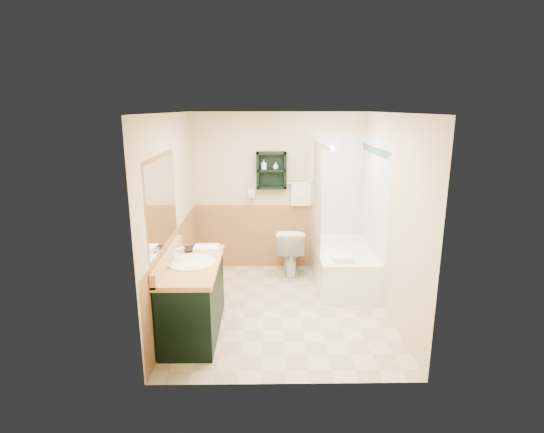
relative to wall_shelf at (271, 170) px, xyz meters
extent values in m
plane|color=beige|center=(0.10, -1.41, -1.55)|extent=(3.00, 3.00, 0.00)
cube|color=beige|center=(0.10, 0.11, -0.35)|extent=(2.60, 0.04, 2.40)
cube|color=beige|center=(-1.22, -1.41, -0.35)|extent=(0.04, 3.00, 2.40)
cube|color=beige|center=(1.42, -1.41, -0.35)|extent=(0.04, 3.00, 2.40)
cube|color=white|center=(0.10, -1.41, 0.87)|extent=(2.60, 3.00, 0.04)
cube|color=black|center=(0.00, 0.00, 0.00)|extent=(0.45, 0.15, 0.55)
cylinder|color=silver|center=(0.63, -0.66, 0.45)|extent=(0.03, 1.60, 0.03)
cube|color=black|center=(-0.89, -1.95, -1.14)|extent=(0.59, 1.29, 0.82)
cube|color=white|center=(1.03, -0.59, -1.29)|extent=(0.79, 1.50, 0.53)
imported|color=white|center=(0.28, -0.24, -1.19)|extent=(0.44, 0.75, 0.73)
cube|color=white|center=(-0.79, -1.49, -0.71)|extent=(0.29, 0.23, 0.04)
imported|color=black|center=(-1.06, -1.51, -0.62)|extent=(0.17, 0.07, 0.23)
cube|color=white|center=(0.90, -1.14, -0.99)|extent=(0.24, 0.20, 0.07)
imported|color=white|center=(-0.11, -0.01, 0.05)|extent=(0.11, 0.16, 0.07)
imported|color=white|center=(0.06, -0.01, 0.06)|extent=(0.09, 0.11, 0.08)
camera|label=1|loc=(-0.09, -6.28, 0.91)|focal=28.00mm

